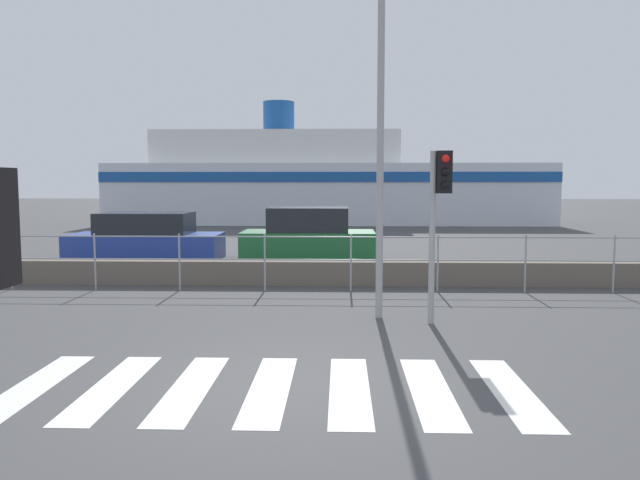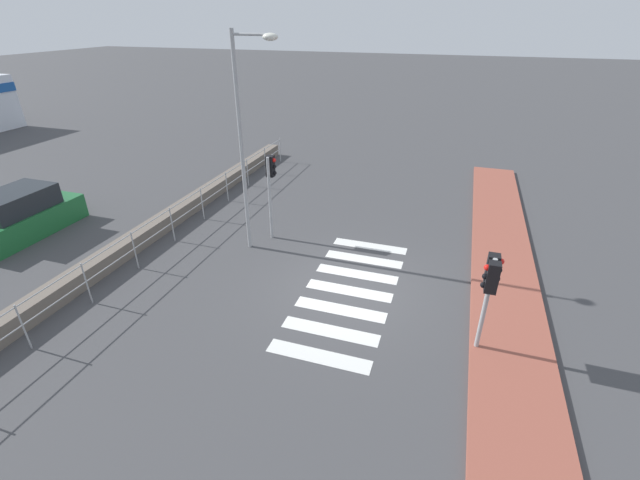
{
  "view_description": "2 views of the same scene",
  "coord_description": "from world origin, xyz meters",
  "px_view_note": "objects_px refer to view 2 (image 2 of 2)",
  "views": [
    {
      "loc": [
        0.7,
        -6.81,
        2.32
      ],
      "look_at": [
        0.41,
        2.0,
        1.5
      ],
      "focal_mm": 35.0,
      "sensor_mm": 36.0,
      "label": 1
    },
    {
      "loc": [
        -9.66,
        -2.28,
        6.79
      ],
      "look_at": [
        0.36,
        1.0,
        1.2
      ],
      "focal_mm": 24.0,
      "sensor_mm": 36.0,
      "label": 2
    }
  ],
  "objects_px": {
    "traffic_light_near": "(491,281)",
    "streetlamp": "(247,125)",
    "traffic_light_far": "(271,179)",
    "parked_car_green": "(20,217)"
  },
  "relations": [
    {
      "from": "traffic_light_near",
      "to": "streetlamp",
      "type": "xyz_separation_m",
      "value": [
        2.84,
        6.84,
        2.11
      ]
    },
    {
      "from": "traffic_light_near",
      "to": "traffic_light_far",
      "type": "relative_size",
      "value": 0.85
    },
    {
      "from": "traffic_light_near",
      "to": "streetlamp",
      "type": "height_order",
      "value": "streetlamp"
    },
    {
      "from": "traffic_light_near",
      "to": "parked_car_green",
      "type": "xyz_separation_m",
      "value": [
        1.22,
        14.92,
        -1.21
      ]
    },
    {
      "from": "streetlamp",
      "to": "traffic_light_far",
      "type": "bearing_deg",
      "value": -11.53
    },
    {
      "from": "streetlamp",
      "to": "parked_car_green",
      "type": "height_order",
      "value": "streetlamp"
    },
    {
      "from": "traffic_light_near",
      "to": "parked_car_green",
      "type": "relative_size",
      "value": 0.61
    },
    {
      "from": "traffic_light_near",
      "to": "streetlamp",
      "type": "bearing_deg",
      "value": 67.47
    },
    {
      "from": "traffic_light_near",
      "to": "parked_car_green",
      "type": "distance_m",
      "value": 15.02
    },
    {
      "from": "traffic_light_near",
      "to": "parked_car_green",
      "type": "height_order",
      "value": "traffic_light_near"
    }
  ]
}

